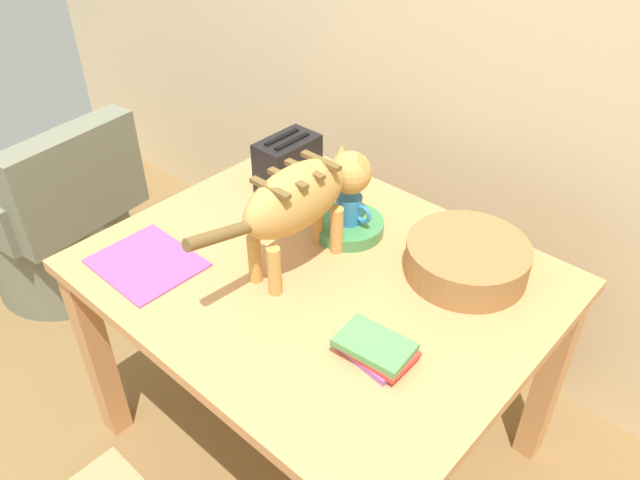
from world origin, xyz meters
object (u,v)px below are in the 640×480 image
at_px(wicker_basket, 468,258).
at_px(wicker_armchair, 63,228).
at_px(coffee_mug, 351,208).
at_px(book_stack, 376,347).
at_px(cat, 306,196).
at_px(saucer_bowl, 349,225).
at_px(dining_table, 320,294).
at_px(toaster, 289,163).
at_px(magazine, 148,262).

xyz_separation_m(wicker_basket, wicker_armchair, (-1.66, -0.37, -0.51)).
distance_m(coffee_mug, book_stack, 0.49).
xyz_separation_m(coffee_mug, wicker_basket, (0.35, 0.06, -0.03)).
bearing_deg(wicker_basket, coffee_mug, -169.52).
height_order(cat, wicker_basket, cat).
relative_size(saucer_bowl, wicker_basket, 0.64).
xyz_separation_m(cat, wicker_basket, (0.36, 0.24, -0.16)).
distance_m(dining_table, wicker_armchair, 1.42).
height_order(dining_table, coffee_mug, coffee_mug).
bearing_deg(coffee_mug, book_stack, -43.23).
relative_size(book_stack, toaster, 0.95).
distance_m(coffee_mug, wicker_armchair, 1.45).
relative_size(saucer_bowl, toaster, 1.04).
distance_m(cat, magazine, 0.48).
height_order(toaster, wicker_armchair, toaster).
bearing_deg(toaster, wicker_basket, 0.47).
bearing_deg(dining_table, wicker_armchair, -175.26).
height_order(magazine, toaster, toaster).
bearing_deg(coffee_mug, toaster, 169.06).
bearing_deg(toaster, book_stack, -30.66).
height_order(saucer_bowl, coffee_mug, coffee_mug).
bearing_deg(wicker_basket, cat, -145.61).
bearing_deg(wicker_armchair, dining_table, -91.90).
bearing_deg(dining_table, book_stack, -25.29).
distance_m(dining_table, saucer_bowl, 0.23).
distance_m(cat, toaster, 0.40).
distance_m(cat, wicker_basket, 0.46).
bearing_deg(dining_table, coffee_mug, 105.54).
bearing_deg(wicker_armchair, saucer_bowl, -83.56).
height_order(dining_table, saucer_bowl, saucer_bowl).
bearing_deg(cat, wicker_basket, 34.96).
relative_size(dining_table, toaster, 5.96).
bearing_deg(book_stack, wicker_basket, 90.48).
bearing_deg(wicker_basket, saucer_bowl, -169.63).
xyz_separation_m(coffee_mug, magazine, (-0.32, -0.49, -0.08)).
bearing_deg(dining_table, cat, 168.95).
bearing_deg(magazine, toaster, 89.79).
bearing_deg(book_stack, saucer_bowl, 137.09).
distance_m(saucer_bowl, book_stack, 0.49).
height_order(dining_table, magazine, magazine).
xyz_separation_m(saucer_bowl, magazine, (-0.31, -0.49, -0.02)).
bearing_deg(magazine, book_stack, 13.60).
xyz_separation_m(book_stack, wicker_armchair, (-1.67, 0.03, -0.48)).
relative_size(book_stack, wicker_armchair, 0.24).
relative_size(cat, wicker_basket, 1.89).
distance_m(magazine, wicker_armchair, 1.11).
bearing_deg(magazine, cat, 45.41).
height_order(coffee_mug, toaster, toaster).
bearing_deg(cat, book_stack, -22.57).
height_order(wicker_basket, wicker_armchair, wicker_basket).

